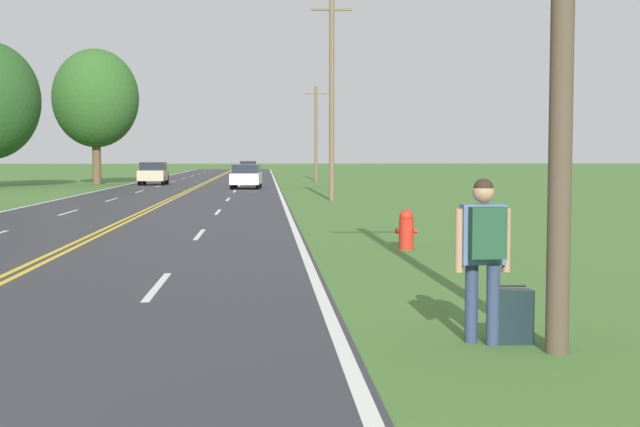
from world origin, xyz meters
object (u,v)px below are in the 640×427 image
at_px(suitcase, 511,316).
at_px(car_champagne_hatchback_mid_near, 153,173).
at_px(hitchhiker_person, 484,243).
at_px(fire_hydrant, 406,229).
at_px(car_white_hatchback_approaching, 246,176).
at_px(car_red_hatchback_mid_far, 248,167).
at_px(tree_mid_treeline, 96,98).

xyz_separation_m(suitcase, car_champagne_hatchback_mid_near, (-10.18, 51.54, 0.53)).
xyz_separation_m(hitchhiker_person, fire_hydrant, (0.72, 9.68, -0.66)).
relative_size(car_white_hatchback_approaching, car_red_hatchback_mid_far, 1.10).
relative_size(fire_hydrant, car_white_hatchback_approaching, 0.22).
height_order(hitchhiker_person, car_red_hatchback_mid_far, hitchhiker_person).
distance_m(hitchhiker_person, suitcase, 0.86).
bearing_deg(car_red_hatchback_mid_far, car_white_hatchback_approaching, -1.57).
distance_m(suitcase, fire_hydrant, 9.67).
relative_size(suitcase, car_white_hatchback_approaching, 0.16).
height_order(suitcase, car_white_hatchback_approaching, car_white_hatchback_approaching).
relative_size(hitchhiker_person, car_red_hatchback_mid_far, 0.49).
height_order(suitcase, car_red_hatchback_mid_far, car_red_hatchback_mid_far).
height_order(tree_mid_treeline, car_red_hatchback_mid_far, tree_mid_treeline).
bearing_deg(hitchhiker_person, suitcase, -86.62).
bearing_deg(fire_hydrant, hitchhiker_person, -94.23).
height_order(fire_hydrant, car_champagne_hatchback_mid_near, car_champagne_hatchback_mid_near).
bearing_deg(car_white_hatchback_approaching, car_champagne_hatchback_mid_near, -134.98).
bearing_deg(tree_mid_treeline, car_champagne_hatchback_mid_near, -23.69).
height_order(hitchhiker_person, suitcase, hitchhiker_person).
bearing_deg(car_red_hatchback_mid_far, suitcase, 0.58).
height_order(fire_hydrant, car_white_hatchback_approaching, car_white_hatchback_approaching).
height_order(hitchhiker_person, fire_hydrant, hitchhiker_person).
xyz_separation_m(hitchhiker_person, car_white_hatchback_approaching, (-3.45, 44.49, -0.31)).
xyz_separation_m(suitcase, fire_hydrant, (0.40, 9.66, 0.15)).
bearing_deg(car_red_hatchback_mid_far, tree_mid_treeline, -22.05).
distance_m(suitcase, car_white_hatchback_approaching, 44.63).
height_order(fire_hydrant, car_red_hatchback_mid_far, car_red_hatchback_mid_far).
bearing_deg(suitcase, car_red_hatchback_mid_far, 2.03).
xyz_separation_m(hitchhiker_person, car_champagne_hatchback_mid_near, (-9.87, 51.57, -0.27)).
relative_size(fire_hydrant, tree_mid_treeline, 0.09).
distance_m(fire_hydrant, car_red_hatchback_mid_far, 71.85).
bearing_deg(tree_mid_treeline, car_white_hatchback_approaching, -40.12).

